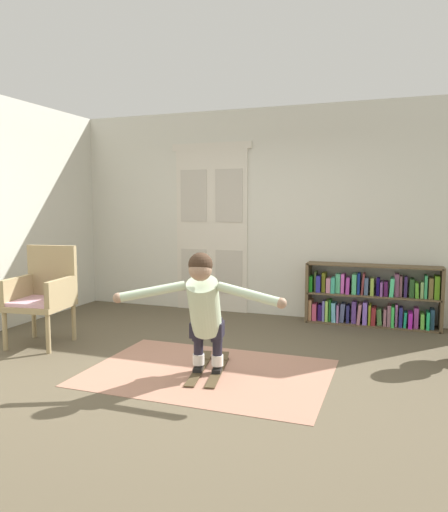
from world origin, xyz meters
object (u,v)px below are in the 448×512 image
Objects in this scene: wicker_chair at (43,293)px; person_skier at (204,305)px; bookshelf at (371,298)px; skis_pair at (209,369)px.

wicker_chair is 0.75× the size of person_skier.
wicker_chair is at bearing 168.18° from person_skier.
person_skier reaches higher than wicker_chair.
bookshelf is 2.87m from person_skier.
skis_pair is at bearing -119.68° from bookshelf.
skis_pair is (-1.34, -2.34, -0.33)m from bookshelf.
skis_pair is 0.69m from person_skier.
person_skier is (-1.30, -2.54, 0.33)m from bookshelf.
wicker_chair reaches higher than skis_pair.
skis_pair is at bearing 100.72° from person_skier.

